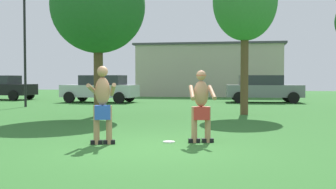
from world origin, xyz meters
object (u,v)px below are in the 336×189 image
Objects in this scene: player_in_blue at (103,103)px; car_gray_near_post at (263,88)px; car_silver_mid_lot at (101,88)px; lamp_post at (25,38)px; tree_left_field at (245,2)px; car_black_far_end at (1,87)px; player_with_cap at (201,103)px; frisbee at (169,142)px; tree_behind_players at (98,6)px.

player_in_blue is 17.23m from car_gray_near_post.
car_silver_mid_lot is 5.61m from lamp_post.
player_in_blue is 0.28× the size of tree_left_field.
lamp_post is (5.14, -6.24, 2.57)m from car_black_far_end.
player_in_blue is 0.38× the size of car_gray_near_post.
player_with_cap is 16.30m from car_silver_mid_lot.
car_silver_mid_lot is 0.73× the size of tree_left_field.
car_gray_near_post is at bearing 80.77° from frisbee.
tree_behind_players reaches higher than car_gray_near_post.
tree_left_field is at bearing -13.30° from lamp_post.
tree_left_field is at bearing -39.83° from car_silver_mid_lot.
player_with_cap is at bearing -52.54° from tree_behind_players.
car_gray_near_post is 0.81× the size of lamp_post.
player_in_blue is 16.03m from car_silver_mid_lot.
player_in_blue is at bearing -159.48° from frisbee.
car_silver_mid_lot is at bearing -13.82° from car_black_far_end.
tree_left_field is (0.90, 7.62, 3.51)m from player_with_cap.
tree_behind_players is (-4.43, 5.78, 3.20)m from player_with_cap.
car_gray_near_post is 0.76× the size of tree_behind_players.
car_gray_near_post is at bearing 76.56° from player_in_blue.
car_silver_mid_lot and car_black_far_end have the same top height.
car_silver_mid_lot is at bearing 109.33° from player_in_blue.
frisbee is 9.01m from tree_left_field.
tree_left_field reaches higher than car_gray_near_post.
tree_left_field is at bearing 19.05° from tree_behind_players.
car_gray_near_post is 1.01× the size of car_silver_mid_lot.
car_gray_near_post is at bearing 9.92° from car_silver_mid_lot.
player_with_cap reaches higher than car_black_far_end.
player_with_cap is 0.95× the size of player_in_blue.
car_gray_near_post is at bearing 27.30° from lamp_post.
tree_behind_players is at bearing 122.34° from frisbee.
frisbee is 16.09m from car_silver_mid_lot.
player_in_blue is 21.27m from car_black_far_end.
car_gray_near_post is (1.93, 16.16, -0.05)m from player_with_cap.
car_silver_mid_lot is at bearing 114.54° from frisbee.
car_black_far_end is (-12.81, 16.98, -0.07)m from player_in_blue.
tree_behind_players is at bearing 127.46° from player_with_cap.
tree_left_field is (15.78, -8.76, 3.56)m from car_black_far_end.
car_gray_near_post is (4.01, 16.76, -0.07)m from player_in_blue.
lamp_post is at bearing 131.45° from frisbee.
player_in_blue is 7.51m from tree_behind_players.
player_with_cap is 16.27m from car_gray_near_post.
frisbee is 0.06× the size of car_black_far_end.
car_black_far_end is (-14.17, 16.46, 0.81)m from frisbee.
lamp_post is 6.90m from tree_behind_players.
car_black_far_end is (-14.89, 16.37, -0.05)m from player_with_cap.
car_black_far_end is 0.74× the size of tree_left_field.
player_with_cap is at bearing -63.06° from car_silver_mid_lot.
lamp_post is at bearing -152.70° from car_gray_near_post.
car_gray_near_post is 13.38m from lamp_post.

